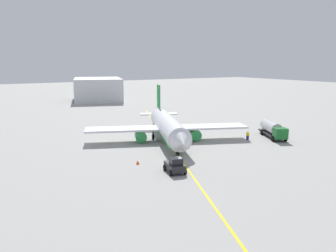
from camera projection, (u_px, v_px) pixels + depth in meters
The scene contains 8 objects.
ground_plane at pixel (168, 141), 67.85m from camera, with size 400.00×400.00×0.00m, color #9E9B96.
airplane at pixel (168, 127), 67.80m from camera, with size 30.65×30.40×9.91m.
fuel_tanker at pixel (273, 129), 71.05m from camera, with size 10.08×6.78×3.15m.
pushback_tug at pixel (175, 166), 48.76m from camera, with size 3.95×2.99×2.20m.
refueling_worker at pixel (248, 136), 69.17m from camera, with size 0.56×0.63×1.71m.
safety_cone_nose at pixel (138, 162), 52.87m from camera, with size 0.54×0.54×0.60m, color #F2590F.
distant_hangar at pixel (98, 89), 138.30m from camera, with size 28.42×24.14×8.53m.
taxi_line_marking at pixel (168, 141), 67.85m from camera, with size 86.94×0.30×0.01m, color yellow.
Camera 1 is at (56.49, -34.54, 15.14)m, focal length 38.11 mm.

